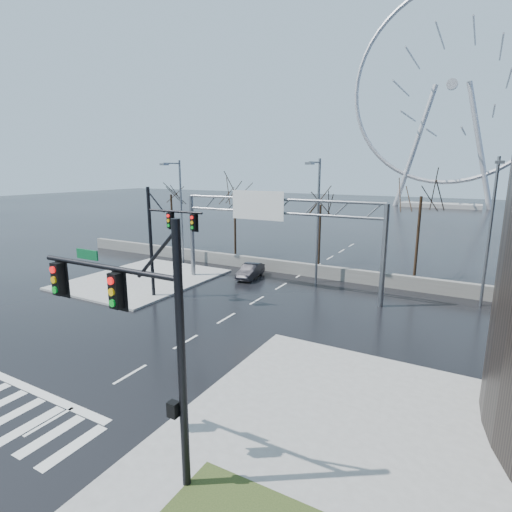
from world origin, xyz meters
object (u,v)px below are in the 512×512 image
Objects in this scene: ferris_wheel at (451,93)px; car at (250,271)px; sign_gantry at (272,223)px; signal_mast_near at (142,325)px; signal_mast_far at (162,233)px.

ferris_wheel is 82.50m from car.
sign_gantry reaches higher than car.
signal_mast_far is at bearing 130.26° from signal_mast_near.
signal_mast_far is 0.16× the size of ferris_wheel.
signal_mast_near is 2.14× the size of car.
signal_mast_far is 89.30m from ferris_wheel.
car is (-3.04, 2.04, -4.57)m from sign_gantry.
ferris_wheel is 13.64× the size of car.
car is at bearing 112.12° from signal_mast_near.
sign_gantry is 0.32× the size of ferris_wheel.
ferris_wheel is at bearing 82.80° from signal_mast_far.
signal_mast_near is at bearing -73.81° from sign_gantry.
signal_mast_far is at bearing -132.47° from sign_gantry.
ferris_wheel is at bearing 90.08° from signal_mast_near.
signal_mast_near is at bearing -49.74° from signal_mast_far.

